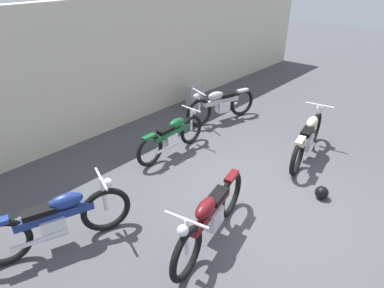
{
  "coord_description": "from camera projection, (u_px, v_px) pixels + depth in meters",
  "views": [
    {
      "loc": [
        -4.32,
        -2.22,
        3.78
      ],
      "look_at": [
        -0.01,
        1.67,
        0.55
      ],
      "focal_mm": 30.64,
      "sensor_mm": 36.0,
      "label": 1
    }
  ],
  "objects": [
    {
      "name": "helmet",
      "position": [
        322.0,
        193.0,
        5.94
      ],
      "size": [
        0.24,
        0.24,
        0.24
      ],
      "primitive_type": "sphere",
      "color": "black",
      "rests_on": "ground_plane"
    },
    {
      "name": "motorcycle_maroon",
      "position": [
        210.0,
        217.0,
        4.84
      ],
      "size": [
        2.21,
        0.77,
        1.01
      ],
      "rotation": [
        0.0,
        0.0,
        3.36
      ],
      "color": "black",
      "rests_on": "ground_plane"
    },
    {
      "name": "stone_marker",
      "position": [
        195.0,
        96.0,
        9.52
      ],
      "size": [
        0.56,
        0.21,
        0.72
      ],
      "primitive_type": "cube",
      "rotation": [
        0.0,
        0.0,
        0.02
      ],
      "color": "#9E9EA3",
      "rests_on": "ground_plane"
    },
    {
      "name": "ground_plane",
      "position": [
        261.0,
        200.0,
        5.94
      ],
      "size": [
        40.0,
        40.0,
        0.0
      ],
      "primitive_type": "plane",
      "color": "#47474C"
    },
    {
      "name": "motorcycle_blue",
      "position": [
        58.0,
        220.0,
        4.77
      ],
      "size": [
        2.15,
        0.96,
        1.0
      ],
      "rotation": [
        0.0,
        0.0,
        -0.34
      ],
      "color": "black",
      "rests_on": "ground_plane"
    },
    {
      "name": "motorcycle_green",
      "position": [
        172.0,
        136.0,
        7.2
      ],
      "size": [
        2.0,
        0.56,
        0.9
      ],
      "rotation": [
        0.0,
        0.0,
        0.02
      ],
      "color": "black",
      "rests_on": "ground_plane"
    },
    {
      "name": "motorcycle_cream",
      "position": [
        308.0,
        138.0,
        7.02
      ],
      "size": [
        2.22,
        0.72,
        1.01
      ],
      "rotation": [
        0.0,
        0.0,
        0.18
      ],
      "color": "black",
      "rests_on": "ground_plane"
    },
    {
      "name": "building_wall",
      "position": [
        104.0,
        68.0,
        7.83
      ],
      "size": [
        18.0,
        0.3,
        3.12
      ],
      "primitive_type": "cube",
      "color": "beige",
      "rests_on": "ground_plane"
    },
    {
      "name": "motorcycle_silver",
      "position": [
        221.0,
        105.0,
        8.7
      ],
      "size": [
        2.08,
        0.87,
        0.96
      ],
      "rotation": [
        0.0,
        0.0,
        2.84
      ],
      "color": "black",
      "rests_on": "ground_plane"
    }
  ]
}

